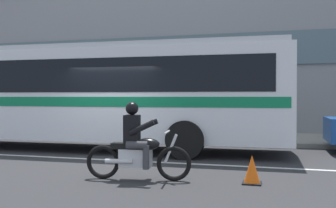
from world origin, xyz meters
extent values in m
plane|color=#2B2B2D|center=(0.00, 0.00, 0.00)|extent=(60.00, 60.00, 0.00)
cube|color=gray|center=(0.00, 5.10, 0.07)|extent=(28.00, 3.80, 0.15)
cube|color=silver|center=(0.00, -0.60, 0.00)|extent=(26.60, 0.14, 0.01)
cube|color=gray|center=(0.00, 7.40, 5.34)|extent=(28.00, 0.80, 10.67)
cube|color=#4C606B|center=(0.00, 6.96, 3.74)|extent=(25.76, 0.10, 1.40)
cube|color=silver|center=(-1.30, 1.20, 1.73)|extent=(12.45, 2.84, 2.70)
cube|color=black|center=(-1.30, 1.20, 2.28)|extent=(11.46, 2.86, 0.96)
cube|color=#0F7247|center=(-1.30, 1.20, 1.53)|extent=(12.20, 2.87, 0.28)
cube|color=#BABCC3|center=(-1.30, 1.20, 3.14)|extent=(12.20, 2.71, 0.16)
cylinder|color=black|center=(2.11, 0.02, 0.52)|extent=(1.04, 0.30, 1.04)
torus|color=black|center=(2.49, -2.59, 0.34)|extent=(0.70, 0.18, 0.69)
torus|color=black|center=(1.05, -2.78, 0.34)|extent=(0.70, 0.18, 0.69)
cube|color=silver|center=(1.72, -2.69, 0.44)|extent=(0.67, 0.36, 0.36)
ellipsoid|color=black|center=(1.97, -2.66, 0.72)|extent=(0.51, 0.34, 0.24)
cube|color=black|center=(1.52, -2.72, 0.69)|extent=(0.59, 0.33, 0.12)
cylinder|color=silver|center=(2.43, -2.60, 0.65)|extent=(0.28, 0.09, 0.58)
cylinder|color=silver|center=(2.35, -2.61, 0.96)|extent=(0.12, 0.64, 0.04)
cylinder|color=silver|center=(1.44, -2.89, 0.39)|extent=(0.56, 0.16, 0.09)
cube|color=black|center=(1.65, -2.70, 1.02)|extent=(0.33, 0.39, 0.56)
sphere|color=black|center=(1.65, -2.70, 1.44)|extent=(0.26, 0.26, 0.26)
cylinder|color=#38383D|center=(1.76, -2.51, 0.72)|extent=(0.44, 0.20, 0.15)
cylinder|color=#38383D|center=(1.94, -2.48, 0.48)|extent=(0.13, 0.13, 0.46)
cylinder|color=#38383D|center=(1.81, -2.86, 0.72)|extent=(0.44, 0.20, 0.15)
cylinder|color=#38383D|center=(1.99, -2.84, 0.48)|extent=(0.13, 0.13, 0.46)
cylinder|color=black|center=(1.86, -2.47, 1.06)|extent=(0.53, 0.18, 0.32)
cylinder|color=black|center=(1.91, -2.87, 1.06)|extent=(0.53, 0.18, 0.32)
cylinder|color=red|center=(1.82, 3.66, 0.44)|extent=(0.22, 0.22, 0.58)
sphere|color=red|center=(1.82, 3.66, 0.80)|extent=(0.20, 0.20, 0.20)
cylinder|color=red|center=(1.82, 3.52, 0.47)|extent=(0.09, 0.10, 0.09)
cone|color=#EA590F|center=(3.99, -2.42, 0.28)|extent=(0.32, 0.32, 0.55)
cube|color=black|center=(3.99, -2.42, 0.01)|extent=(0.36, 0.36, 0.03)
camera|label=1|loc=(4.41, -9.90, 1.67)|focal=41.06mm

